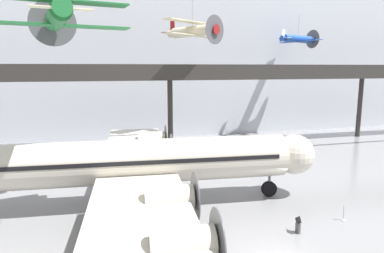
{
  "coord_description": "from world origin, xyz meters",
  "views": [
    {
      "loc": [
        -8.79,
        -15.87,
        10.79
      ],
      "look_at": [
        -1.36,
        12.32,
        5.76
      ],
      "focal_mm": 32.0,
      "sensor_mm": 36.0,
      "label": 1
    }
  ],
  "objects_px": {
    "airliner_silver_main": "(124,163)",
    "suspended_plane_green_biplane": "(57,16)",
    "info_sign_pedestal": "(298,226)",
    "stanchion_barrier": "(343,216)",
    "suspended_plane_blue_trainer": "(298,39)",
    "suspended_plane_cream_biplane": "(192,31)"
  },
  "relations": [
    {
      "from": "suspended_plane_green_biplane",
      "to": "info_sign_pedestal",
      "type": "height_order",
      "value": "suspended_plane_green_biplane"
    },
    {
      "from": "airliner_silver_main",
      "to": "suspended_plane_blue_trainer",
      "type": "relative_size",
      "value": 4.59
    },
    {
      "from": "suspended_plane_green_biplane",
      "to": "stanchion_barrier",
      "type": "xyz_separation_m",
      "value": [
        18.92,
        -4.72,
        -13.74
      ]
    },
    {
      "from": "suspended_plane_cream_biplane",
      "to": "stanchion_barrier",
      "type": "height_order",
      "value": "suspended_plane_cream_biplane"
    },
    {
      "from": "suspended_plane_blue_trainer",
      "to": "suspended_plane_green_biplane",
      "type": "distance_m",
      "value": 39.21
    },
    {
      "from": "suspended_plane_cream_biplane",
      "to": "info_sign_pedestal",
      "type": "height_order",
      "value": "suspended_plane_cream_biplane"
    },
    {
      "from": "suspended_plane_green_biplane",
      "to": "suspended_plane_blue_trainer",
      "type": "bearing_deg",
      "value": -64.8
    },
    {
      "from": "airliner_silver_main",
      "to": "suspended_plane_green_biplane",
      "type": "relative_size",
      "value": 3.83
    },
    {
      "from": "suspended_plane_green_biplane",
      "to": "airliner_silver_main",
      "type": "bearing_deg",
      "value": -76.02
    },
    {
      "from": "suspended_plane_blue_trainer",
      "to": "suspended_plane_green_biplane",
      "type": "relative_size",
      "value": 0.83
    },
    {
      "from": "suspended_plane_cream_biplane",
      "to": "stanchion_barrier",
      "type": "distance_m",
      "value": 26.57
    },
    {
      "from": "suspended_plane_blue_trainer",
      "to": "suspended_plane_cream_biplane",
      "type": "distance_m",
      "value": 19.35
    },
    {
      "from": "suspended_plane_green_biplane",
      "to": "stanchion_barrier",
      "type": "height_order",
      "value": "suspended_plane_green_biplane"
    },
    {
      "from": "suspended_plane_cream_biplane",
      "to": "info_sign_pedestal",
      "type": "xyz_separation_m",
      "value": [
        1.32,
        -22.24,
        -14.64
      ]
    },
    {
      "from": "stanchion_barrier",
      "to": "info_sign_pedestal",
      "type": "distance_m",
      "value": 4.28
    },
    {
      "from": "suspended_plane_cream_biplane",
      "to": "stanchion_barrier",
      "type": "bearing_deg",
      "value": -19.24
    },
    {
      "from": "suspended_plane_green_biplane",
      "to": "info_sign_pedestal",
      "type": "distance_m",
      "value": 20.82
    },
    {
      "from": "stanchion_barrier",
      "to": "suspended_plane_green_biplane",
      "type": "bearing_deg",
      "value": 165.99
    },
    {
      "from": "suspended_plane_blue_trainer",
      "to": "stanchion_barrier",
      "type": "bearing_deg",
      "value": -125.95
    },
    {
      "from": "suspended_plane_blue_trainer",
      "to": "info_sign_pedestal",
      "type": "xyz_separation_m",
      "value": [
        -16.93,
        -28.69,
        -14.58
      ]
    },
    {
      "from": "info_sign_pedestal",
      "to": "suspended_plane_blue_trainer",
      "type": "bearing_deg",
      "value": 60.72
    },
    {
      "from": "airliner_silver_main",
      "to": "suspended_plane_blue_trainer",
      "type": "xyz_separation_m",
      "value": [
        27.64,
        21.25,
        11.52
      ]
    }
  ]
}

